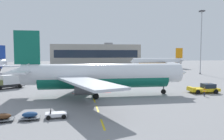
{
  "coord_description": "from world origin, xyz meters",
  "views": [
    {
      "loc": [
        15.32,
        -22.7,
        7.98
      ],
      "look_at": [
        23.07,
        27.48,
        4.33
      ],
      "focal_mm": 35.08,
      "sensor_mm": 36.0,
      "label": 1
    }
  ],
  "objects_px": {
    "ground_crew_worker": "(204,91)",
    "apron_light_mast_far": "(201,35)",
    "pushback_tug": "(204,88)",
    "airliner_foreground": "(102,75)",
    "airliner_mid_left": "(158,62)",
    "fuel_service_truck": "(13,78)",
    "baggage_train": "(17,116)",
    "catering_truck": "(9,82)"
  },
  "relations": [
    {
      "from": "airliner_mid_left",
      "to": "catering_truck",
      "type": "bearing_deg",
      "value": -133.59
    },
    {
      "from": "ground_crew_worker",
      "to": "pushback_tug",
      "type": "bearing_deg",
      "value": 58.47
    },
    {
      "from": "airliner_foreground",
      "to": "catering_truck",
      "type": "xyz_separation_m",
      "value": [
        -20.43,
        12.48,
        -2.3
      ]
    },
    {
      "from": "baggage_train",
      "to": "ground_crew_worker",
      "type": "height_order",
      "value": "ground_crew_worker"
    },
    {
      "from": "pushback_tug",
      "to": "baggage_train",
      "type": "xyz_separation_m",
      "value": [
        -33.18,
        -14.26,
        -0.37
      ]
    },
    {
      "from": "airliner_mid_left",
      "to": "fuel_service_truck",
      "type": "relative_size",
      "value": 4.57
    },
    {
      "from": "airliner_foreground",
      "to": "fuel_service_truck",
      "type": "distance_m",
      "value": 30.05
    },
    {
      "from": "pushback_tug",
      "to": "catering_truck",
      "type": "height_order",
      "value": "catering_truck"
    },
    {
      "from": "airliner_foreground",
      "to": "ground_crew_worker",
      "type": "relative_size",
      "value": 20.78
    },
    {
      "from": "ground_crew_worker",
      "to": "apron_light_mast_far",
      "type": "xyz_separation_m",
      "value": [
        24.88,
        43.33,
        14.74
      ]
    },
    {
      "from": "pushback_tug",
      "to": "airliner_foreground",
      "type": "bearing_deg",
      "value": -179.3
    },
    {
      "from": "airliner_foreground",
      "to": "pushback_tug",
      "type": "distance_m",
      "value": 21.64
    },
    {
      "from": "catering_truck",
      "to": "fuel_service_truck",
      "type": "relative_size",
      "value": 0.99
    },
    {
      "from": "fuel_service_truck",
      "to": "ground_crew_worker",
      "type": "height_order",
      "value": "fuel_service_truck"
    },
    {
      "from": "airliner_foreground",
      "to": "fuel_service_truck",
      "type": "relative_size",
      "value": 4.82
    },
    {
      "from": "airliner_foreground",
      "to": "baggage_train",
      "type": "relative_size",
      "value": 2.97
    },
    {
      "from": "catering_truck",
      "to": "airliner_mid_left",
      "type": "bearing_deg",
      "value": 46.41
    },
    {
      "from": "airliner_foreground",
      "to": "fuel_service_truck",
      "type": "bearing_deg",
      "value": 136.52
    },
    {
      "from": "airliner_foreground",
      "to": "apron_light_mast_far",
      "type": "bearing_deg",
      "value": 42.25
    },
    {
      "from": "airliner_mid_left",
      "to": "ground_crew_worker",
      "type": "distance_m",
      "value": 81.88
    },
    {
      "from": "pushback_tug",
      "to": "catering_truck",
      "type": "relative_size",
      "value": 0.85
    },
    {
      "from": "fuel_service_truck",
      "to": "baggage_train",
      "type": "distance_m",
      "value": 36.04
    },
    {
      "from": "pushback_tug",
      "to": "catering_truck",
      "type": "xyz_separation_m",
      "value": [
        -41.85,
        12.22,
        0.74
      ]
    },
    {
      "from": "ground_crew_worker",
      "to": "apron_light_mast_far",
      "type": "bearing_deg",
      "value": 60.13
    },
    {
      "from": "ground_crew_worker",
      "to": "baggage_train",
      "type": "bearing_deg",
      "value": -160.84
    },
    {
      "from": "fuel_service_truck",
      "to": "catering_truck",
      "type": "bearing_deg",
      "value": -80.83
    },
    {
      "from": "pushback_tug",
      "to": "apron_light_mast_far",
      "type": "height_order",
      "value": "apron_light_mast_far"
    },
    {
      "from": "airliner_foreground",
      "to": "apron_light_mast_far",
      "type": "height_order",
      "value": "apron_light_mast_far"
    },
    {
      "from": "apron_light_mast_far",
      "to": "airliner_foreground",
      "type": "bearing_deg",
      "value": -137.75
    },
    {
      "from": "baggage_train",
      "to": "ground_crew_worker",
      "type": "xyz_separation_m",
      "value": [
        31.05,
        10.79,
        0.41
      ]
    },
    {
      "from": "pushback_tug",
      "to": "ground_crew_worker",
      "type": "height_order",
      "value": "pushback_tug"
    },
    {
      "from": "fuel_service_truck",
      "to": "apron_light_mast_far",
      "type": "distance_m",
      "value": 70.16
    },
    {
      "from": "baggage_train",
      "to": "ground_crew_worker",
      "type": "relative_size",
      "value": 7.0
    },
    {
      "from": "catering_truck",
      "to": "ground_crew_worker",
      "type": "bearing_deg",
      "value": -21.55
    },
    {
      "from": "airliner_foreground",
      "to": "airliner_mid_left",
      "type": "xyz_separation_m",
      "value": [
        40.01,
        75.96,
        -0.21
      ]
    },
    {
      "from": "ground_crew_worker",
      "to": "apron_light_mast_far",
      "type": "height_order",
      "value": "apron_light_mast_far"
    },
    {
      "from": "pushback_tug",
      "to": "apron_light_mast_far",
      "type": "relative_size",
      "value": 0.24
    },
    {
      "from": "pushback_tug",
      "to": "airliner_mid_left",
      "type": "xyz_separation_m",
      "value": [
        18.59,
        75.7,
        2.83
      ]
    },
    {
      "from": "fuel_service_truck",
      "to": "ground_crew_worker",
      "type": "xyz_separation_m",
      "value": [
        41.03,
        -23.83,
        -0.7
      ]
    },
    {
      "from": "apron_light_mast_far",
      "to": "ground_crew_worker",
      "type": "bearing_deg",
      "value": -119.87
    },
    {
      "from": "pushback_tug",
      "to": "airliner_mid_left",
      "type": "bearing_deg",
      "value": 76.2
    },
    {
      "from": "fuel_service_truck",
      "to": "airliner_foreground",
      "type": "bearing_deg",
      "value": -43.48
    }
  ]
}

